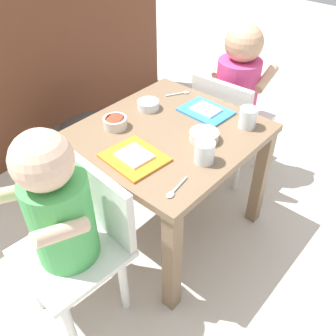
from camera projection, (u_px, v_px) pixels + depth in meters
ground_plane at (168, 224)px, 1.53m from camera, size 7.00×7.00×0.00m
kitchen_cabinet_back at (9, 46)px, 1.71m from camera, size 1.67×0.32×1.01m
dining_table at (168, 150)px, 1.29m from camera, size 0.58×0.55×0.46m
seated_child_left at (63, 214)px, 0.97m from camera, size 0.30×0.30×0.70m
seated_child_right at (236, 88)px, 1.52m from camera, size 0.29×0.29×0.70m
dog at (98, 128)px, 1.74m from camera, size 0.42×0.32×0.29m
food_tray_left at (134, 157)px, 1.11m from camera, size 0.17×0.19×0.02m
food_tray_right at (206, 111)px, 1.32m from camera, size 0.14×0.18×0.02m
water_cup_left at (204, 153)px, 1.09m from camera, size 0.06×0.06×0.07m
water_cup_right at (248, 119)px, 1.23m from camera, size 0.06×0.06×0.07m
veggie_bowl_near at (204, 136)px, 1.18m from camera, size 0.09×0.09×0.03m
cereal_bowl_left_side at (115, 122)px, 1.24m from camera, size 0.08×0.08×0.04m
veggie_bowl_far at (148, 105)px, 1.34m from camera, size 0.08×0.08×0.03m
spoon_by_left_tray at (180, 93)px, 1.43m from camera, size 0.09×0.06×0.01m
spoon_by_right_tray at (175, 190)px, 1.01m from camera, size 0.10×0.03×0.01m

